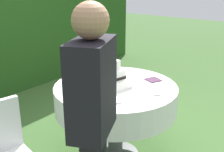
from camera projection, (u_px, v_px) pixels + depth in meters
cake_table at (116, 98)px, 2.64m from camera, size 1.15×1.15×0.76m
wedding_cake at (108, 77)px, 2.54m from camera, size 0.37×0.37×0.33m
serving_plate_near at (156, 93)px, 2.43m from camera, size 0.11×0.11×0.01m
serving_plate_far at (116, 100)px, 2.27m from camera, size 0.13×0.13×0.01m
napkin_stack at (153, 80)px, 2.73m from camera, size 0.17×0.17×0.01m
garden_chair at (1, 152)px, 1.98m from camera, size 0.47×0.47×0.89m
standing_person at (93, 119)px, 1.63m from camera, size 0.41×0.33×1.60m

